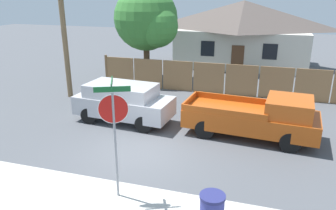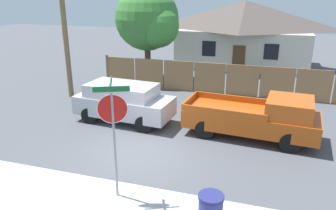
# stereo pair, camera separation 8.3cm
# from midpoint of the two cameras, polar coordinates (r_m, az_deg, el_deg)

# --- Properties ---
(ground_plane) EXTENTS (80.00, 80.00, 0.00)m
(ground_plane) POSITION_cam_midpoint_polar(r_m,az_deg,el_deg) (12.40, -5.12, -8.27)
(ground_plane) COLOR #4C4F54
(wooden_fence) EXTENTS (15.15, 0.12, 1.90)m
(wooden_fence) POSITION_cam_midpoint_polar(r_m,az_deg,el_deg) (19.16, 10.13, 4.43)
(wooden_fence) COLOR #997047
(wooden_fence) RESTS_ON ground
(house) EXTENTS (10.60, 6.13, 5.02)m
(house) POSITION_cam_midpoint_polar(r_m,az_deg,el_deg) (27.06, 13.13, 12.21)
(house) COLOR beige
(house) RESTS_ON ground
(oak_tree) EXTENTS (4.29, 4.08, 6.07)m
(oak_tree) POSITION_cam_midpoint_polar(r_m,az_deg,el_deg) (21.55, -3.17, 14.51)
(oak_tree) COLOR brown
(oak_tree) RESTS_ON ground
(red_suv) EXTENTS (4.55, 2.22, 1.77)m
(red_suv) POSITION_cam_midpoint_polar(r_m,az_deg,el_deg) (15.01, -7.55, 0.64)
(red_suv) COLOR #B7B7BC
(red_suv) RESTS_ON ground
(orange_pickup) EXTENTS (5.45, 2.47, 1.80)m
(orange_pickup) POSITION_cam_midpoint_polar(r_m,az_deg,el_deg) (13.74, 15.40, -2.07)
(orange_pickup) COLOR #B74C14
(orange_pickup) RESTS_ON ground
(stop_sign) EXTENTS (0.90, 0.81, 3.53)m
(stop_sign) POSITION_cam_midpoint_polar(r_m,az_deg,el_deg) (9.03, -9.29, -2.39)
(stop_sign) COLOR gray
(stop_sign) RESTS_ON ground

